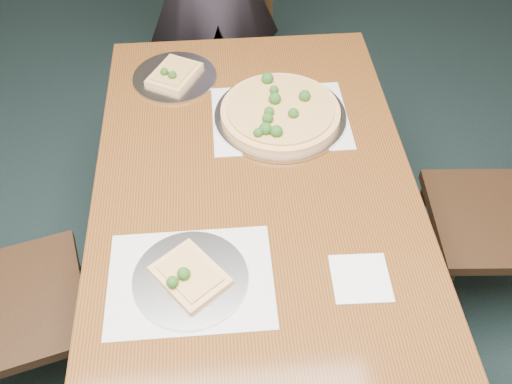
{
  "coord_description": "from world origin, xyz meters",
  "views": [
    {
      "loc": [
        0.08,
        -0.37,
        1.93
      ],
      "look_at": [
        0.16,
        0.67,
        0.75
      ],
      "focal_mm": 40.0,
      "sensor_mm": 36.0,
      "label": 1
    }
  ],
  "objects": [
    {
      "name": "slice_plate_near",
      "position": [
        -0.02,
        0.4,
        0.76
      ],
      "size": [
        0.28,
        0.28,
        0.06
      ],
      "color": "silver",
      "rests_on": "dining_table"
    },
    {
      "name": "slice_plate_far",
      "position": [
        -0.07,
        1.2,
        0.76
      ],
      "size": [
        0.28,
        0.28,
        0.05
      ],
      "color": "silver",
      "rests_on": "dining_table"
    },
    {
      "name": "placemat_main",
      "position": [
        0.26,
        0.97,
        0.75
      ],
      "size": [
        0.42,
        0.32,
        0.0
      ],
      "primitive_type": "cube",
      "color": "white",
      "rests_on": "dining_table"
    },
    {
      "name": "placemat_near",
      "position": [
        -0.02,
        0.4,
        0.75
      ],
      "size": [
        0.4,
        0.3,
        0.0
      ],
      "primitive_type": "cube",
      "color": "white",
      "rests_on": "dining_table"
    },
    {
      "name": "napkin",
      "position": [
        0.39,
        0.37,
        0.75
      ],
      "size": [
        0.14,
        0.14,
        0.01
      ],
      "primitive_type": "cube",
      "rotation": [
        0.0,
        0.0,
        -0.03
      ],
      "color": "white",
      "rests_on": "dining_table"
    },
    {
      "name": "pizza_pan",
      "position": [
        0.26,
        0.97,
        0.77
      ],
      "size": [
        0.41,
        0.41,
        0.07
      ],
      "color": "silver",
      "rests_on": "dining_table"
    },
    {
      "name": "dining_table",
      "position": [
        0.16,
        0.67,
        0.66
      ],
      "size": [
        0.9,
        1.5,
        0.75
      ],
      "color": "#512910",
      "rests_on": "ground"
    },
    {
      "name": "chair_far",
      "position": [
        0.12,
        1.86,
        0.52
      ],
      "size": [
        0.45,
        0.45,
        0.91
      ],
      "rotation": [
        0.0,
        0.0,
        -0.07
      ],
      "color": "black",
      "rests_on": "ground"
    }
  ]
}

